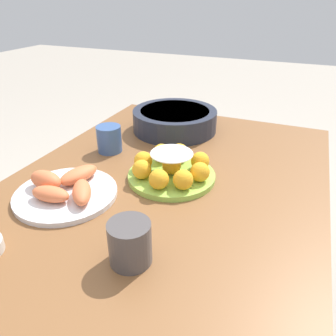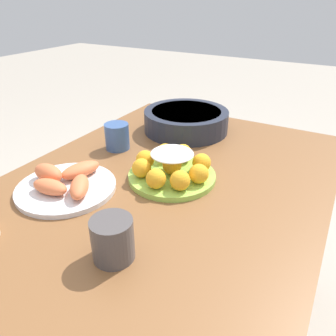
{
  "view_description": "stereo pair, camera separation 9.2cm",
  "coord_description": "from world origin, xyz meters",
  "px_view_note": "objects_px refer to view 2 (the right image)",
  "views": [
    {
      "loc": [
        -0.73,
        -0.32,
        1.19
      ],
      "look_at": [
        0.01,
        -0.0,
        0.75
      ],
      "focal_mm": 35.0,
      "sensor_mm": 36.0,
      "label": 1
    },
    {
      "loc": [
        -0.69,
        -0.4,
        1.19
      ],
      "look_at": [
        0.01,
        -0.0,
        0.75
      ],
      "focal_mm": 35.0,
      "sensor_mm": 36.0,
      "label": 2
    }
  ],
  "objects_px": {
    "dining_table": "(164,210)",
    "serving_bowl": "(186,120)",
    "seafood_platter": "(66,183)",
    "cup_near": "(113,239)",
    "cake_plate": "(172,168)",
    "cup_far": "(117,136)"
  },
  "relations": [
    {
      "from": "cake_plate",
      "to": "seafood_platter",
      "type": "xyz_separation_m",
      "value": [
        -0.19,
        0.22,
        -0.01
      ]
    },
    {
      "from": "cup_near",
      "to": "dining_table",
      "type": "bearing_deg",
      "value": 11.07
    },
    {
      "from": "cake_plate",
      "to": "cup_far",
      "type": "relative_size",
      "value": 2.84
    },
    {
      "from": "cake_plate",
      "to": "serving_bowl",
      "type": "height_order",
      "value": "cake_plate"
    },
    {
      "from": "dining_table",
      "to": "cup_far",
      "type": "xyz_separation_m",
      "value": [
        0.12,
        0.25,
        0.14
      ]
    },
    {
      "from": "cake_plate",
      "to": "cup_far",
      "type": "distance_m",
      "value": 0.28
    },
    {
      "from": "cup_far",
      "to": "serving_bowl",
      "type": "bearing_deg",
      "value": -26.64
    },
    {
      "from": "cup_far",
      "to": "cup_near",
      "type": "bearing_deg",
      "value": -143.69
    },
    {
      "from": "dining_table",
      "to": "seafood_platter",
      "type": "distance_m",
      "value": 0.3
    },
    {
      "from": "serving_bowl",
      "to": "seafood_platter",
      "type": "xyz_separation_m",
      "value": [
        -0.55,
        0.09,
        -0.02
      ]
    },
    {
      "from": "serving_bowl",
      "to": "cup_far",
      "type": "height_order",
      "value": "cup_far"
    },
    {
      "from": "serving_bowl",
      "to": "cup_near",
      "type": "height_order",
      "value": "cup_near"
    },
    {
      "from": "seafood_platter",
      "to": "cake_plate",
      "type": "bearing_deg",
      "value": -48.85
    },
    {
      "from": "dining_table",
      "to": "cup_far",
      "type": "height_order",
      "value": "cup_far"
    },
    {
      "from": "dining_table",
      "to": "seafood_platter",
      "type": "relative_size",
      "value": 4.51
    },
    {
      "from": "dining_table",
      "to": "serving_bowl",
      "type": "relative_size",
      "value": 3.78
    },
    {
      "from": "serving_bowl",
      "to": "seafood_platter",
      "type": "relative_size",
      "value": 1.19
    },
    {
      "from": "seafood_platter",
      "to": "cup_near",
      "type": "relative_size",
      "value": 2.94
    },
    {
      "from": "cup_far",
      "to": "cake_plate",
      "type": "bearing_deg",
      "value": -108.94
    },
    {
      "from": "dining_table",
      "to": "cup_far",
      "type": "bearing_deg",
      "value": 64.9
    },
    {
      "from": "cup_near",
      "to": "cup_far",
      "type": "bearing_deg",
      "value": 36.31
    },
    {
      "from": "cake_plate",
      "to": "seafood_platter",
      "type": "bearing_deg",
      "value": 131.15
    }
  ]
}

